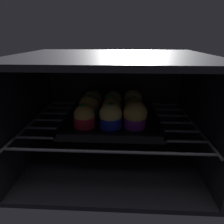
{
  "coord_description": "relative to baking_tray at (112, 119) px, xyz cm",
  "views": [
    {
      "loc": [
        3.15,
        -39.6,
        40.66
      ],
      "look_at": [
        0.0,
        21.73,
        17.11
      ],
      "focal_mm": 31.83,
      "sensor_mm": 36.0,
      "label": 1
    }
  ],
  "objects": [
    {
      "name": "muffin_row2_col0",
      "position": [
        -7.47,
        7.55,
        3.67
      ],
      "size": [
        6.98,
        6.98,
        7.4
      ],
      "color": "#1928B7",
      "rests_on": "baking_tray"
    },
    {
      "name": "muffin_row1_col0",
      "position": [
        -7.6,
        0.25,
        3.96
      ],
      "size": [
        6.83,
        6.83,
        7.76
      ],
      "color": "#0C8C84",
      "rests_on": "baking_tray"
    },
    {
      "name": "muffin_row1_col2",
      "position": [
        7.16,
        0.03,
        3.67
      ],
      "size": [
        6.48,
        6.48,
        7.45
      ],
      "color": "#1928B7",
      "rests_on": "baking_tray"
    },
    {
      "name": "muffin_row2_col1",
      "position": [
        -0.26,
        7.52,
        3.56
      ],
      "size": [
        6.48,
        6.48,
        6.98
      ],
      "color": "#7A238C",
      "rests_on": "baking_tray"
    },
    {
      "name": "oven_rack",
      "position": [
        0.0,
        0.27,
        -1.09
      ],
      "size": [
        54.8,
        42.0,
        0.8
      ],
      "color": "#51515B",
      "rests_on": "oven_cavity"
    },
    {
      "name": "oven_cavity",
      "position": [
        0.0,
        4.51,
        2.31
      ],
      "size": [
        59.0,
        47.0,
        37.0
      ],
      "color": "black",
      "rests_on": "ground"
    },
    {
      "name": "muffin_row0_col2",
      "position": [
        7.18,
        -7.07,
        4.18
      ],
      "size": [
        7.06,
        7.06,
        7.99
      ],
      "color": "#7A238C",
      "rests_on": "baking_tray"
    },
    {
      "name": "baking_tray",
      "position": [
        0.0,
        0.0,
        0.0
      ],
      "size": [
        30.17,
        30.17,
        2.2
      ],
      "color": "black",
      "rests_on": "oven_rack"
    },
    {
      "name": "muffin_row0_col0",
      "position": [
        -7.84,
        -7.33,
        3.53
      ],
      "size": [
        6.48,
        6.48,
        7.25
      ],
      "color": "red",
      "rests_on": "baking_tray"
    },
    {
      "name": "muffin_row2_col2",
      "position": [
        7.2,
        7.77,
        3.98
      ],
      "size": [
        6.64,
        6.64,
        7.55
      ],
      "color": "silver",
      "rests_on": "baking_tray"
    },
    {
      "name": "muffin_row0_col1",
      "position": [
        0.05,
        -7.4,
        4.01
      ],
      "size": [
        6.71,
        6.71,
        7.76
      ],
      "color": "#1928B7",
      "rests_on": "baking_tray"
    },
    {
      "name": "muffin_row1_col1",
      "position": [
        -0.28,
        0.05,
        3.76
      ],
      "size": [
        6.48,
        6.48,
        7.88
      ],
      "color": "red",
      "rests_on": "baking_tray"
    }
  ]
}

